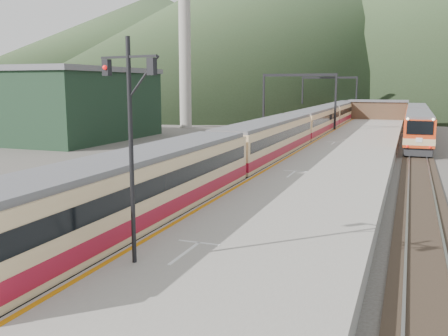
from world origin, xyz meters
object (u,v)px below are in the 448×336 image
at_px(second_train, 417,123).
at_px(worker, 5,212).
at_px(signal_mast, 130,128).
at_px(main_train, 315,123).

bearing_deg(second_train, worker, -110.26).
bearing_deg(signal_mast, main_train, 93.28).
height_order(main_train, worker, main_train).
bearing_deg(main_train, worker, -98.61).
bearing_deg(worker, second_train, -78.42).
xyz_separation_m(second_train, signal_mast, (-8.84, -52.54, 3.39)).
distance_m(main_train, signal_mast, 46.67).
height_order(main_train, signal_mast, signal_mast).
height_order(second_train, signal_mast, signal_mast).
distance_m(second_train, worker, 51.80).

